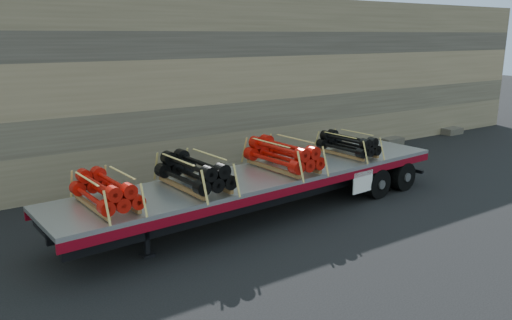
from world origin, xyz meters
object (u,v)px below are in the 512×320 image
(bundle_front, at_px, (106,192))
(bundle_rear, at_px, (348,145))
(trailer, at_px, (266,193))
(bundle_midfront, at_px, (194,173))
(bundle_midrear, at_px, (283,155))

(bundle_front, xyz_separation_m, bundle_rear, (8.79, 0.63, -0.01))
(trailer, height_order, bundle_rear, bundle_rear)
(bundle_midfront, bearing_deg, bundle_rear, 0.00)
(bundle_midfront, distance_m, bundle_rear, 6.28)
(bundle_midrear, height_order, bundle_rear, bundle_midrear)
(bundle_rear, bearing_deg, bundle_midrear, -180.00)
(trailer, height_order, bundle_front, bundle_front)
(bundle_midfront, bearing_deg, trailer, 0.00)
(trailer, bearing_deg, bundle_midfront, -180.00)
(bundle_front, xyz_separation_m, bundle_midfront, (2.52, 0.18, 0.04))
(bundle_front, xyz_separation_m, bundle_midrear, (5.76, 0.42, 0.06))
(trailer, distance_m, bundle_rear, 3.88)
(trailer, height_order, bundle_midrear, bundle_midrear)
(trailer, bearing_deg, bundle_midrear, -0.00)
(bundle_front, distance_m, bundle_midrear, 5.78)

